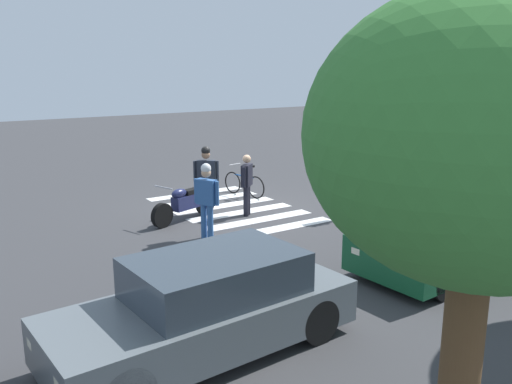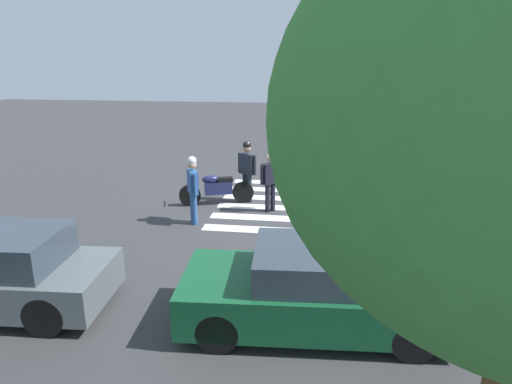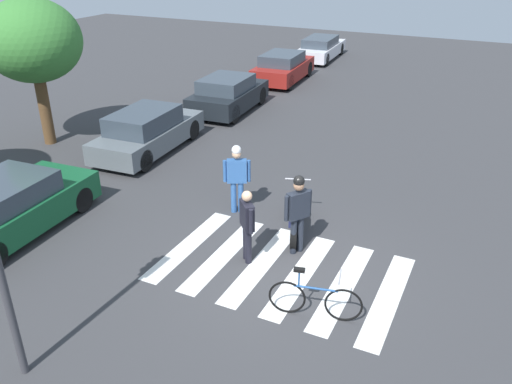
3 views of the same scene
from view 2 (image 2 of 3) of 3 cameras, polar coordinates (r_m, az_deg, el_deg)
ground_plane at (r=13.57m, az=2.20°, el=-1.35°), size 60.00×60.00×0.00m
police_motorcycle at (r=13.38m, az=-4.92°, el=0.36°), size 2.12×0.95×1.03m
leaning_bicycle at (r=14.51m, az=7.04°, el=1.30°), size 0.53×1.68×1.00m
officer_on_foot at (r=13.41m, az=-1.13°, el=3.21°), size 0.59×0.44×1.84m
officer_by_motorcycle at (r=12.56m, az=1.81°, el=1.62°), size 0.51×0.48×1.65m
pedestrian_bystander at (r=11.72m, az=-7.93°, el=0.86°), size 0.40×0.61×1.79m
crosswalk_stripes at (r=13.57m, az=2.20°, el=-1.33°), size 3.17×4.95×0.01m
car_green_compact at (r=7.47m, az=7.43°, el=-11.89°), size 4.24×2.10×1.34m
traffic_light_pole at (r=10.85m, az=24.99°, el=7.98°), size 0.26×0.34×4.24m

